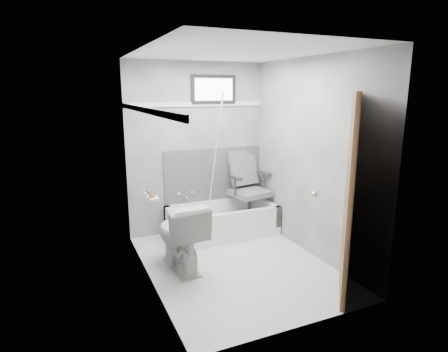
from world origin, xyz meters
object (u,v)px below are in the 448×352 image
bathtub (222,221)px  toilet (180,235)px  soap_bottle_a (152,192)px  office_chair (250,188)px  door (393,203)px  soap_bottle_b (149,190)px

bathtub → toilet: (-0.85, -0.75, 0.19)m
soap_bottle_a → office_chair: bearing=28.9°
office_chair → door: (0.30, -2.26, 0.37)m
toilet → soap_bottle_b: size_ratio=9.28×
soap_bottle_b → soap_bottle_a: bearing=-90.0°
toilet → soap_bottle_b: (-0.32, 0.04, 0.56)m
office_chair → soap_bottle_a: 1.88m
bathtub → toilet: size_ratio=1.85×
office_chair → door: size_ratio=0.51×
door → soap_bottle_a: size_ratio=17.71×
soap_bottle_b → office_chair: bearing=25.0°
bathtub → door: door is taller
office_chair → soap_bottle_a: (-1.62, -0.90, 0.33)m
bathtub → soap_bottle_b: soap_bottle_b is taller
office_chair → soap_bottle_a: office_chair is taller
toilet → soap_bottle_b: bearing=-11.7°
soap_bottle_a → soap_bottle_b: bearing=90.0°
bathtub → door: (0.75, -2.21, 0.79)m
bathtub → office_chair: bearing=6.3°
office_chair → toilet: bearing=-158.6°
office_chair → door: 2.31m
office_chair → soap_bottle_a: bearing=-161.2°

